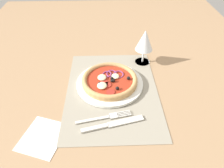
% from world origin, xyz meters
% --- Properties ---
extents(ground_plane, '(1.90, 1.40, 0.02)m').
position_xyz_m(ground_plane, '(0.00, 0.00, -0.01)').
color(ground_plane, '#9E7A56').
extents(placemat, '(0.47, 0.33, 0.00)m').
position_xyz_m(placemat, '(0.00, 0.00, 0.00)').
color(placemat, gray).
rests_on(placemat, ground_plane).
extents(plate, '(0.25, 0.25, 0.01)m').
position_xyz_m(plate, '(-0.03, -0.01, 0.01)').
color(plate, silver).
rests_on(plate, placemat).
extents(pizza, '(0.21, 0.21, 0.03)m').
position_xyz_m(pizza, '(-0.03, -0.01, 0.03)').
color(pizza, tan).
rests_on(pizza, plate).
extents(fork, '(0.05, 0.18, 0.00)m').
position_xyz_m(fork, '(0.13, -0.02, 0.01)').
color(fork, silver).
rests_on(fork, placemat).
extents(knife, '(0.06, 0.20, 0.01)m').
position_xyz_m(knife, '(0.16, -0.00, 0.01)').
color(knife, silver).
rests_on(knife, placemat).
extents(wine_glass, '(0.07, 0.07, 0.15)m').
position_xyz_m(wine_glass, '(-0.18, 0.14, 0.10)').
color(wine_glass, silver).
rests_on(wine_glass, ground_plane).
extents(napkin, '(0.16, 0.15, 0.00)m').
position_xyz_m(napkin, '(0.20, -0.21, 0.00)').
color(napkin, white).
rests_on(napkin, ground_plane).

